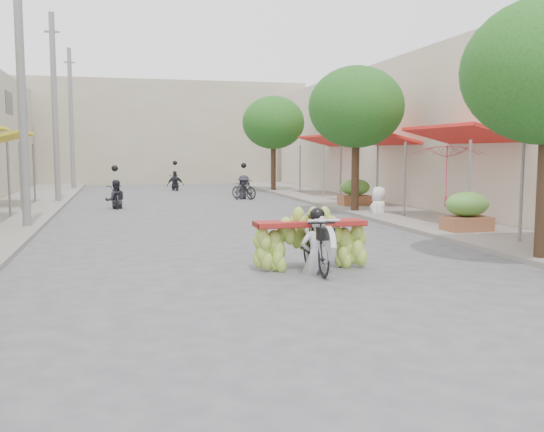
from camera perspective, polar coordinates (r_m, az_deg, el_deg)
The scene contains 17 objects.
ground at distance 7.29m, azimuth 9.27°, elevation -11.85°, with size 120.00×120.00×0.00m, color #57575C.
sidewalk_right at distance 23.59m, azimuth 10.50°, elevation 0.71°, with size 4.00×60.00×0.12m, color gray.
shophouse_row_right at distance 25.16m, azimuth 22.09°, elevation 7.40°, with size 9.77×40.00×6.00m.
far_building at distance 44.47m, azimuth -10.56°, elevation 7.64°, with size 20.00×6.00×7.00m, color tan.
utility_pole_mid at distance 18.63m, azimuth -22.52°, elevation 11.16°, with size 0.60×0.24×8.00m.
utility_pole_far at distance 27.54m, azimuth -19.77°, elevation 9.48°, with size 0.60×0.24×8.00m.
utility_pole_back at distance 36.50m, azimuth -18.37°, elevation 8.61°, with size 0.60×0.24×8.00m.
street_tree_mid at distance 22.00m, azimuth 7.93°, elevation 10.08°, with size 3.40×3.40×5.25m.
street_tree_far at distance 33.41m, azimuth 0.13°, elevation 8.76°, with size 3.40×3.40×5.25m.
produce_crate_mid at distance 17.00m, azimuth 17.88°, elevation 0.67°, with size 1.20×0.88×1.16m.
produce_crate_far at distance 24.14m, azimuth 7.81°, elevation 2.43°, with size 1.20×0.88×1.16m.
banana_motorbike at distance 11.30m, azimuth 3.94°, elevation -1.81°, with size 2.20×1.88×2.04m.
market_umbrella at distance 17.29m, azimuth 16.33°, elevation 6.70°, with size 2.59×2.59×1.78m.
pedestrian at distance 21.27m, azimuth 10.03°, elevation 2.74°, with size 1.01×1.00×1.81m.
bg_motorbike_a at distance 24.52m, azimuth -14.54°, elevation 2.44°, with size 0.84×1.61×1.95m.
bg_motorbike_b at distance 28.37m, azimuth -2.68°, elevation 3.33°, with size 1.26×1.57×1.95m.
bg_motorbike_c at distance 35.10m, azimuth -9.10°, elevation 3.70°, with size 1.01×1.59×1.95m.
Camera 1 is at (-2.78, -6.36, 2.24)m, focal length 40.00 mm.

